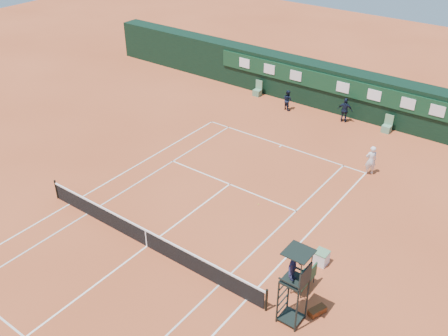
# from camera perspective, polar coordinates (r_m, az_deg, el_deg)

# --- Properties ---
(ground) EXTENTS (90.00, 90.00, 0.00)m
(ground) POSITION_cam_1_polar(r_m,az_deg,el_deg) (23.24, -8.78, -8.82)
(ground) COLOR #C8582F
(ground) RESTS_ON ground
(court_lines) EXTENTS (11.05, 23.85, 0.01)m
(court_lines) POSITION_cam_1_polar(r_m,az_deg,el_deg) (23.24, -8.78, -8.81)
(court_lines) COLOR silver
(court_lines) RESTS_ON ground
(tennis_net) EXTENTS (12.90, 0.10, 1.10)m
(tennis_net) POSITION_cam_1_polar(r_m,az_deg,el_deg) (22.92, -8.88, -7.85)
(tennis_net) COLOR black
(tennis_net) RESTS_ON ground
(back_wall) EXTENTS (40.00, 1.65, 3.00)m
(back_wall) POSITION_cam_1_polar(r_m,az_deg,el_deg) (36.01, 12.45, 8.89)
(back_wall) COLOR black
(back_wall) RESTS_ON ground
(linesman_chair_left) EXTENTS (0.55, 0.50, 1.15)m
(linesman_chair_left) POSITION_cam_1_polar(r_m,az_deg,el_deg) (37.82, 3.85, 8.72)
(linesman_chair_left) COLOR #598864
(linesman_chair_left) RESTS_ON ground
(linesman_chair_right) EXTENTS (0.55, 0.50, 1.15)m
(linesman_chair_right) POSITION_cam_1_polar(r_m,az_deg,el_deg) (33.99, 18.11, 4.43)
(linesman_chair_right) COLOR #5F916E
(linesman_chair_right) RESTS_ON ground
(umpire_chair) EXTENTS (0.96, 0.95, 3.42)m
(umpire_chair) POSITION_cam_1_polar(r_m,az_deg,el_deg) (18.31, 8.12, -11.66)
(umpire_chair) COLOR black
(umpire_chair) RESTS_ON ground
(player_bench) EXTENTS (0.56, 1.20, 1.10)m
(player_bench) POSITION_cam_1_polar(r_m,az_deg,el_deg) (20.85, 9.33, -12.32)
(player_bench) COLOR #1B442A
(player_bench) RESTS_ON ground
(tennis_bag) EXTENTS (0.56, 0.80, 0.27)m
(tennis_bag) POSITION_cam_1_polar(r_m,az_deg,el_deg) (20.33, 10.60, -15.76)
(tennis_bag) COLOR black
(tennis_bag) RESTS_ON ground
(cooler) EXTENTS (0.57, 0.57, 0.65)m
(cooler) POSITION_cam_1_polar(r_m,az_deg,el_deg) (22.31, 11.08, -10.01)
(cooler) COLOR silver
(cooler) RESTS_ON ground
(tennis_ball) EXTENTS (0.07, 0.07, 0.07)m
(tennis_ball) POSITION_cam_1_polar(r_m,az_deg,el_deg) (25.55, 3.95, -4.18)
(tennis_ball) COLOR yellow
(tennis_ball) RESTS_ON ground
(player) EXTENTS (0.76, 0.74, 1.75)m
(player) POSITION_cam_1_polar(r_m,az_deg,el_deg) (28.72, 16.44, 0.85)
(player) COLOR white
(player) RESTS_ON ground
(ball_kid_left) EXTENTS (0.84, 0.75, 1.44)m
(ball_kid_left) POSITION_cam_1_polar(r_m,az_deg,el_deg) (35.56, 7.28, 7.71)
(ball_kid_left) COLOR black
(ball_kid_left) RESTS_ON ground
(ball_kid_right) EXTENTS (1.06, 0.61, 1.69)m
(ball_kid_right) POSITION_cam_1_polar(r_m,az_deg,el_deg) (34.39, 13.66, 6.43)
(ball_kid_right) COLOR black
(ball_kid_right) RESTS_ON ground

